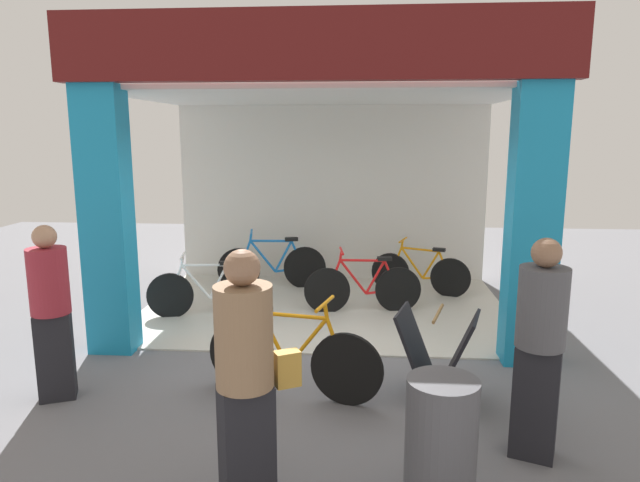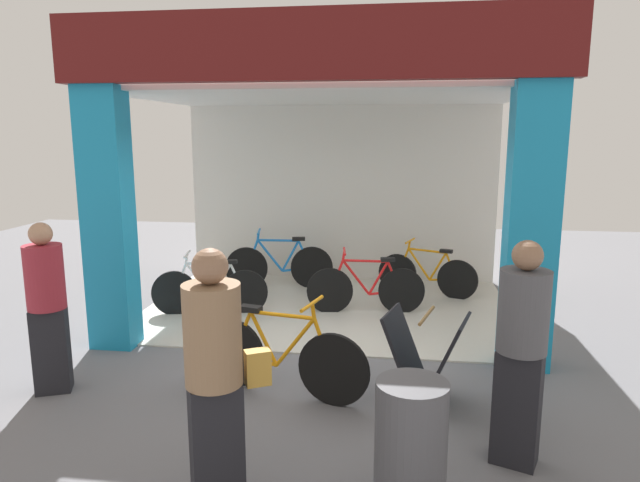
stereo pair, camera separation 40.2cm
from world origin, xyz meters
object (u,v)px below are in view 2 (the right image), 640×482
at_px(bicycle_inside_0, 210,290).
at_px(trash_bin, 411,447).
at_px(bicycle_inside_2, 280,265).
at_px(sandwich_board_sign, 425,359).
at_px(bicycle_parked_0, 281,357).
at_px(bicycle_inside_1, 366,288).
at_px(pedestrian_2, 47,306).
at_px(pedestrian_1, 521,350).
at_px(bicycle_inside_3, 427,274).
at_px(pedestrian_0, 215,375).

xyz_separation_m(bicycle_inside_0, trash_bin, (2.64, -3.81, 0.10)).
bearing_deg(bicycle_inside_0, trash_bin, -55.31).
xyz_separation_m(bicycle_inside_2, sandwich_board_sign, (2.13, -3.69, 0.05)).
height_order(bicycle_parked_0, sandwich_board_sign, bicycle_parked_0).
distance_m(bicycle_inside_1, trash_bin, 4.19).
relative_size(pedestrian_2, trash_bin, 1.84).
xyz_separation_m(sandwich_board_sign, pedestrian_1, (0.64, -0.90, 0.47)).
height_order(bicycle_inside_3, pedestrian_0, pedestrian_0).
xyz_separation_m(bicycle_inside_3, trash_bin, (-0.37, -5.14, 0.11)).
bearing_deg(bicycle_inside_1, pedestrian_1, -69.29).
bearing_deg(bicycle_parked_0, pedestrian_1, -23.60).
bearing_deg(trash_bin, bicycle_inside_0, 124.69).
height_order(bicycle_inside_2, sandwich_board_sign, bicycle_inside_2).
distance_m(bicycle_inside_0, bicycle_inside_1, 2.15).
height_order(bicycle_inside_1, pedestrian_0, pedestrian_0).
relative_size(bicycle_parked_0, sandwich_board_sign, 1.97).
bearing_deg(trash_bin, pedestrian_1, 39.77).
height_order(bicycle_inside_3, sandwich_board_sign, sandwich_board_sign).
xyz_separation_m(bicycle_parked_0, trash_bin, (1.18, -1.54, 0.07)).
xyz_separation_m(bicycle_inside_0, pedestrian_1, (3.44, -3.14, 0.55)).
bearing_deg(pedestrian_2, bicycle_parked_0, 5.29).
bearing_deg(pedestrian_0, bicycle_inside_2, 97.38).
xyz_separation_m(bicycle_inside_3, pedestrian_2, (-3.76, -3.81, 0.52)).
height_order(pedestrian_0, pedestrian_1, pedestrian_0).
bearing_deg(sandwich_board_sign, pedestrian_0, -130.47).
distance_m(bicycle_inside_2, trash_bin, 5.61).
bearing_deg(bicycle_inside_2, bicycle_inside_1, -37.24).
relative_size(bicycle_inside_1, pedestrian_2, 0.98).
distance_m(bicycle_inside_1, pedestrian_1, 3.76).
xyz_separation_m(sandwich_board_sign, trash_bin, (-0.17, -1.57, 0.02)).
relative_size(bicycle_inside_0, bicycle_inside_1, 0.96).
bearing_deg(bicycle_inside_0, sandwich_board_sign, -38.65).
height_order(bicycle_parked_0, pedestrian_0, pedestrian_0).
height_order(pedestrian_1, trash_bin, pedestrian_1).
distance_m(bicycle_parked_0, pedestrian_2, 2.27).
bearing_deg(bicycle_inside_2, pedestrian_0, -82.62).
bearing_deg(bicycle_inside_2, pedestrian_1, -58.89).
height_order(bicycle_inside_3, trash_bin, trash_bin).
height_order(bicycle_inside_3, bicycle_parked_0, bicycle_parked_0).
distance_m(pedestrian_0, trash_bin, 1.36).
relative_size(bicycle_inside_0, pedestrian_1, 0.91).
relative_size(bicycle_parked_0, pedestrian_1, 0.99).
height_order(pedestrian_0, trash_bin, pedestrian_0).
height_order(bicycle_inside_0, pedestrian_2, pedestrian_2).
relative_size(bicycle_inside_2, trash_bin, 1.89).
relative_size(pedestrian_1, trash_bin, 1.91).
bearing_deg(pedestrian_0, pedestrian_2, 145.67).
xyz_separation_m(bicycle_inside_3, sandwich_board_sign, (-0.20, -3.58, 0.09)).
relative_size(bicycle_inside_3, pedestrian_0, 0.84).
bearing_deg(pedestrian_2, bicycle_inside_3, 45.34).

